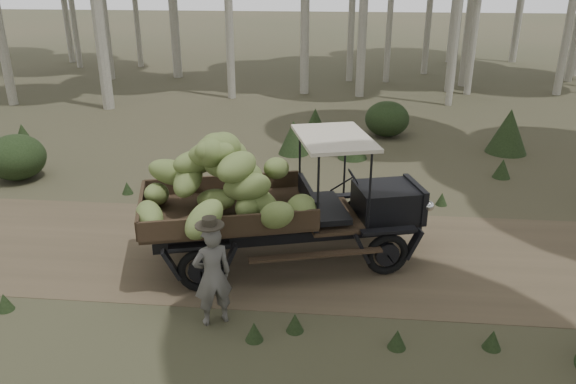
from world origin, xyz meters
name	(u,v)px	position (x,y,z in m)	size (l,w,h in m)	color
ground	(185,248)	(0.00, 0.00, 0.00)	(120.00, 120.00, 0.00)	#473D2B
dirt_track	(185,248)	(0.00, 0.00, 0.00)	(70.00, 4.00, 0.01)	brown
banana_truck	(255,190)	(1.50, -0.51, 1.48)	(5.39, 3.30, 2.62)	black
farmer	(212,274)	(1.12, -2.34, 0.84)	(0.71, 0.63, 1.77)	#585550
undergrowth	(144,256)	(-0.32, -1.35, 0.54)	(21.04, 22.52, 1.32)	#233319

